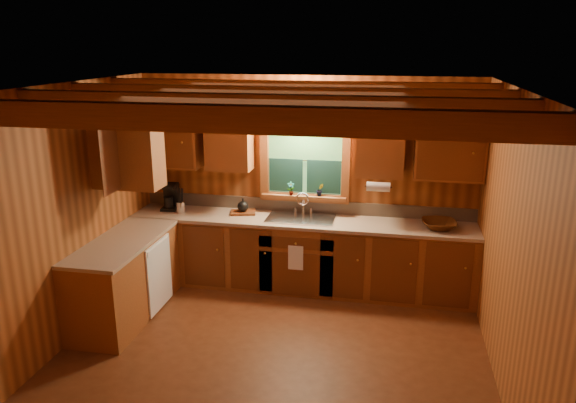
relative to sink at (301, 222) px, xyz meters
The scene contains 20 objects.
room 1.66m from the sink, 90.00° to the right, with size 4.20×4.20×4.20m.
ceiling_beams 2.29m from the sink, 90.00° to the right, with size 4.20×2.54×0.18m.
base_cabinets 0.73m from the sink, 147.14° to the right, with size 4.20×2.22×0.86m.
countertop 0.57m from the sink, 146.97° to the right, with size 4.20×2.24×0.04m.
backsplash 0.31m from the sink, 90.00° to the left, with size 4.20×0.02×0.16m, color #9D8269.
dishwasher_panel 1.79m from the sink, 147.88° to the right, with size 0.02×0.60×0.80m, color white.
upper_cabinets 1.15m from the sink, 162.32° to the right, with size 4.19×1.77×0.78m.
window 0.72m from the sink, 90.00° to the left, with size 1.12×0.08×1.00m.
window_sill 0.34m from the sink, 90.00° to the left, with size 1.06×0.14×0.04m, color brown.
wall_sconce 1.32m from the sink, 90.00° to the left, with size 0.45×0.21×0.17m.
paper_towel_roll 1.06m from the sink, ahead, with size 0.11×0.11×0.27m, color white.
dish_towel 0.48m from the sink, 90.00° to the right, with size 0.18×0.01×0.30m, color white.
sink is the anchor object (origin of this frame).
coffee_maker 1.74m from the sink, behind, with size 0.19×0.24×0.34m.
utensil_crock 1.54m from the sink, behind, with size 0.11×0.11×0.32m.
cutting_board 0.76m from the sink, behind, with size 0.31×0.22×0.03m, color #5D2C14.
teakettle 0.77m from the sink, behind, with size 0.13×0.13×0.17m.
wicker_basket 1.63m from the sink, ahead, with size 0.40×0.40×0.10m, color #48230C.
potted_plant_left 0.44m from the sink, 131.50° to the left, with size 0.09×0.06×0.17m, color #5D2C14.
potted_plant_right 0.47m from the sink, 47.15° to the left, with size 0.09×0.07×0.16m, color #5D2C14.
Camera 1 is at (1.08, -4.63, 2.97)m, focal length 33.96 mm.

